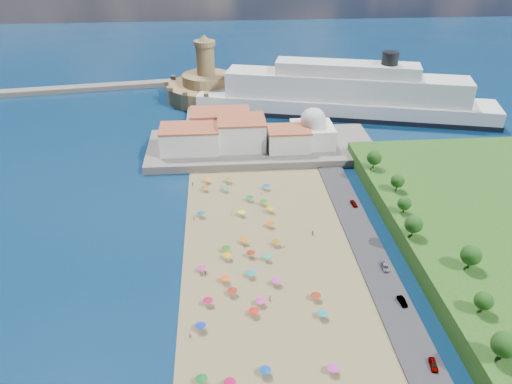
{
  "coord_description": "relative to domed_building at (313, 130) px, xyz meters",
  "views": [
    {
      "loc": [
        -6.79,
        -109.12,
        83.62
      ],
      "look_at": [
        4.0,
        25.0,
        8.0
      ],
      "focal_mm": 35.0,
      "sensor_mm": 36.0,
      "label": 1
    }
  ],
  "objects": [
    {
      "name": "domed_building",
      "position": [
        0.0,
        0.0,
        0.0
      ],
      "size": [
        16.0,
        16.0,
        15.0
      ],
      "color": "silver",
      "rests_on": "terrace"
    },
    {
      "name": "hillside_trees",
      "position": [
        17.51,
        -81.01,
        0.83
      ],
      "size": [
        16.22,
        104.16,
        6.7
      ],
      "color": "#382314",
      "rests_on": "hillside"
    },
    {
      "name": "beachgoers",
      "position": [
        -33.13,
        -72.34,
        -7.87
      ],
      "size": [
        38.24,
        97.82,
        1.85
      ],
      "color": "tan",
      "rests_on": "beach"
    },
    {
      "name": "beach_parasols",
      "position": [
        -31.08,
        -82.39,
        -6.83
      ],
      "size": [
        32.66,
        113.49,
        2.2
      ],
      "color": "gray",
      "rests_on": "beach"
    },
    {
      "name": "parked_cars",
      "position": [
        6.0,
        -80.13,
        -7.64
      ],
      "size": [
        2.06,
        70.14,
        1.28
      ],
      "color": "gray",
      "rests_on": "promenade"
    },
    {
      "name": "breakwater",
      "position": [
        -140.0,
        82.0,
        -7.67
      ],
      "size": [
        199.03,
        34.77,
        2.6
      ],
      "primitive_type": "cube",
      "rotation": [
        0.0,
        0.0,
        0.14
      ],
      "color": "#59544C",
      "rests_on": "ground"
    },
    {
      "name": "waterfront_buildings",
      "position": [
        -33.05,
        2.64,
        -1.1
      ],
      "size": [
        57.0,
        29.0,
        11.0
      ],
      "color": "silver",
      "rests_on": "terrace"
    },
    {
      "name": "jetty",
      "position": [
        -42.0,
        37.0,
        -7.77
      ],
      "size": [
        18.0,
        70.0,
        2.4
      ],
      "primitive_type": "cube",
      "color": "#59544C",
      "rests_on": "ground"
    },
    {
      "name": "terrace",
      "position": [
        -20.0,
        2.0,
        -7.47
      ],
      "size": [
        90.0,
        36.0,
        3.0
      ],
      "primitive_type": "cube",
      "color": "#59544C",
      "rests_on": "ground"
    },
    {
      "name": "cruise_ship",
      "position": [
        22.26,
        39.34,
        -0.02
      ],
      "size": [
        139.24,
        54.79,
        30.25
      ],
      "color": "black",
      "rests_on": "ground"
    },
    {
      "name": "ground",
      "position": [
        -30.0,
        -71.0,
        -8.97
      ],
      "size": [
        700.0,
        700.0,
        0.0
      ],
      "primitive_type": "plane",
      "color": "#071938",
      "rests_on": "ground"
    },
    {
      "name": "fortress",
      "position": [
        -42.0,
        67.0,
        -2.29
      ],
      "size": [
        40.0,
        40.0,
        32.4
      ],
      "color": "#957F4A",
      "rests_on": "ground"
    }
  ]
}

